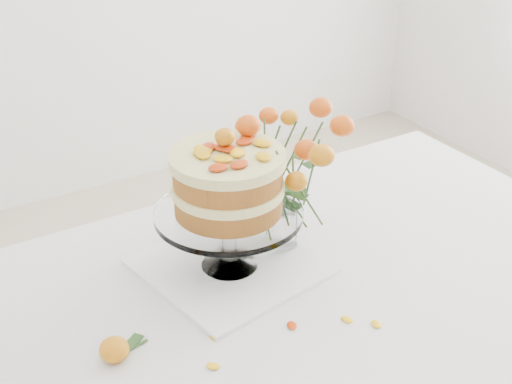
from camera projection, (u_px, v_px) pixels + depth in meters
table at (312, 311)px, 1.52m from camera, size 1.43×0.93×0.76m
napkin at (230, 266)px, 1.51m from camera, size 0.38×0.38×0.01m
cake_stand at (228, 189)px, 1.42m from camera, size 0.31×0.31×0.27m
rose_vase at (283, 164)px, 1.48m from camera, size 0.28×0.28×0.36m
loose_rose_near at (114, 350)px, 1.26m from camera, size 0.10×0.05×0.05m
stray_petal_a at (292, 326)px, 1.35m from camera, size 0.03×0.02×0.00m
stray_petal_b at (347, 320)px, 1.36m from camera, size 0.03×0.02×0.00m
stray_petal_c at (377, 324)px, 1.35m from camera, size 0.03×0.02×0.00m
stray_petal_d at (214, 336)px, 1.32m from camera, size 0.03×0.02×0.00m
stray_petal_e at (213, 366)px, 1.25m from camera, size 0.03×0.02×0.00m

